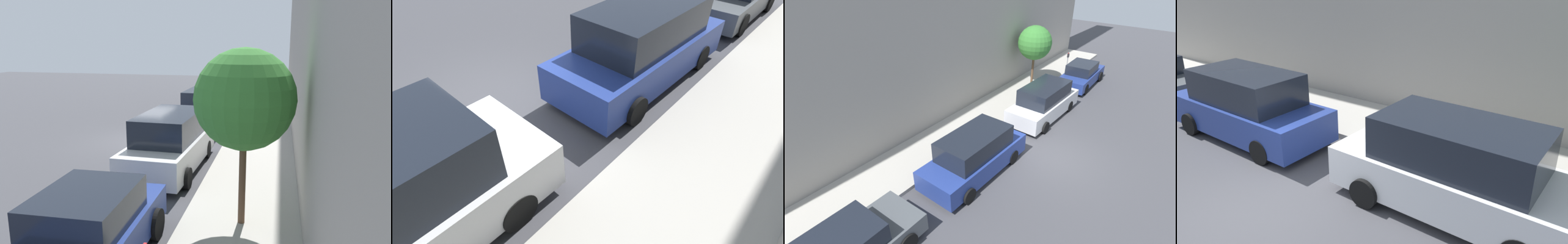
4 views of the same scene
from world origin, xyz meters
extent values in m
plane|color=#424247|center=(0.00, 0.00, 0.00)|extent=(60.00, 60.00, 0.00)
cube|color=#B2ADA3|center=(4.84, 0.00, 0.07)|extent=(2.69, 32.00, 0.15)
cylinder|color=black|center=(1.30, -1.62, 0.31)|extent=(0.22, 0.63, 0.63)
cylinder|color=black|center=(3.10, -1.62, 0.31)|extent=(0.22, 0.63, 0.63)
cube|color=navy|center=(2.18, 3.03, 0.64)|extent=(2.00, 4.94, 0.84)
cube|color=black|center=(2.18, 3.03, 1.48)|extent=(1.74, 3.14, 0.84)
cylinder|color=black|center=(1.28, 4.55, 0.32)|extent=(0.22, 0.64, 0.64)
cylinder|color=black|center=(3.08, 4.55, 0.32)|extent=(0.22, 0.64, 0.64)
cylinder|color=black|center=(1.28, 1.51, 0.32)|extent=(0.22, 0.64, 0.64)
cylinder|color=black|center=(3.08, 1.51, 0.32)|extent=(0.22, 0.64, 0.64)
cube|color=#4C5156|center=(2.31, 8.72, 0.56)|extent=(1.83, 4.51, 0.68)
cylinder|color=black|center=(3.16, 10.12, 0.35)|extent=(0.22, 0.70, 0.70)
cylinder|color=black|center=(1.46, 7.33, 0.35)|extent=(0.22, 0.70, 0.70)
cylinder|color=black|center=(3.16, 7.33, 0.35)|extent=(0.22, 0.70, 0.70)
camera|label=1|loc=(5.59, -14.65, 4.19)|focal=35.00mm
camera|label=2|loc=(5.59, -2.89, 4.24)|focal=28.00mm
camera|label=3|loc=(-4.14, 10.97, 8.28)|focal=28.00mm
camera|label=4|loc=(-3.91, -5.50, 4.54)|focal=35.00mm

